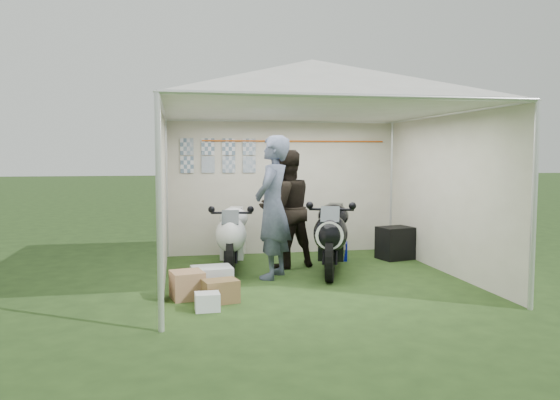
{
  "coord_description": "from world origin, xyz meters",
  "views": [
    {
      "loc": [
        -1.84,
        -7.29,
        1.71
      ],
      "look_at": [
        -0.38,
        0.35,
        1.07
      ],
      "focal_mm": 35.0,
      "sensor_mm": 36.0,
      "label": 1
    }
  ],
  "objects_px": {
    "person_dark_jacket": "(286,209)",
    "crate_2": "(207,302)",
    "paddock_stand": "(335,251)",
    "person_blue_jacket": "(273,207)",
    "crate_1": "(187,285)",
    "crate_0": "(212,280)",
    "canopy_tent": "(311,92)",
    "crate_3": "(220,291)",
    "motorcycle_white": "(233,235)",
    "motorcycle_black": "(332,233)",
    "equipment_box": "(395,243)"
  },
  "relations": [
    {
      "from": "canopy_tent",
      "to": "crate_3",
      "type": "relative_size",
      "value": 14.32
    },
    {
      "from": "crate_0",
      "to": "crate_3",
      "type": "height_order",
      "value": "crate_0"
    },
    {
      "from": "paddock_stand",
      "to": "crate_1",
      "type": "distance_m",
      "value": 3.14
    },
    {
      "from": "canopy_tent",
      "to": "motorcycle_black",
      "type": "xyz_separation_m",
      "value": [
        0.39,
        0.25,
        -2.0
      ]
    },
    {
      "from": "paddock_stand",
      "to": "crate_3",
      "type": "distance_m",
      "value": 3.03
    },
    {
      "from": "motorcycle_black",
      "to": "crate_3",
      "type": "xyz_separation_m",
      "value": [
        -1.74,
        -1.33,
        -0.44
      ]
    },
    {
      "from": "canopy_tent",
      "to": "crate_0",
      "type": "height_order",
      "value": "canopy_tent"
    },
    {
      "from": "crate_1",
      "to": "equipment_box",
      "type": "bearing_deg",
      "value": 28.76
    },
    {
      "from": "motorcycle_black",
      "to": "crate_3",
      "type": "bearing_deg",
      "value": -123.11
    },
    {
      "from": "paddock_stand",
      "to": "person_dark_jacket",
      "type": "height_order",
      "value": "person_dark_jacket"
    },
    {
      "from": "crate_3",
      "to": "crate_1",
      "type": "bearing_deg",
      "value": 147.0
    },
    {
      "from": "equipment_box",
      "to": "crate_0",
      "type": "height_order",
      "value": "equipment_box"
    },
    {
      "from": "person_dark_jacket",
      "to": "crate_2",
      "type": "xyz_separation_m",
      "value": [
        -1.32,
        -2.15,
        -0.8
      ]
    },
    {
      "from": "person_dark_jacket",
      "to": "person_blue_jacket",
      "type": "xyz_separation_m",
      "value": [
        -0.33,
        -0.68,
        0.1
      ]
    },
    {
      "from": "crate_1",
      "to": "motorcycle_black",
      "type": "bearing_deg",
      "value": 27.25
    },
    {
      "from": "crate_0",
      "to": "equipment_box",
      "type": "bearing_deg",
      "value": 28.08
    },
    {
      "from": "crate_3",
      "to": "paddock_stand",
      "type": "bearing_deg",
      "value": 47.33
    },
    {
      "from": "paddock_stand",
      "to": "crate_1",
      "type": "height_order",
      "value": "crate_1"
    },
    {
      "from": "equipment_box",
      "to": "crate_0",
      "type": "relative_size",
      "value": 1.08
    },
    {
      "from": "crate_0",
      "to": "person_dark_jacket",
      "type": "bearing_deg",
      "value": 48.3
    },
    {
      "from": "person_blue_jacket",
      "to": "equipment_box",
      "type": "relative_size",
      "value": 3.72
    },
    {
      "from": "paddock_stand",
      "to": "crate_0",
      "type": "relative_size",
      "value": 0.79
    },
    {
      "from": "person_dark_jacket",
      "to": "crate_3",
      "type": "bearing_deg",
      "value": 41.44
    },
    {
      "from": "motorcycle_white",
      "to": "paddock_stand",
      "type": "xyz_separation_m",
      "value": [
        1.72,
        0.48,
        -0.39
      ]
    },
    {
      "from": "crate_2",
      "to": "person_dark_jacket",
      "type": "bearing_deg",
      "value": 58.38
    },
    {
      "from": "crate_0",
      "to": "crate_2",
      "type": "distance_m",
      "value": 0.79
    },
    {
      "from": "motorcycle_black",
      "to": "person_blue_jacket",
      "type": "relative_size",
      "value": 1.01
    },
    {
      "from": "paddock_stand",
      "to": "crate_3",
      "type": "bearing_deg",
      "value": -132.67
    },
    {
      "from": "crate_1",
      "to": "crate_2",
      "type": "bearing_deg",
      "value": -69.85
    },
    {
      "from": "motorcycle_black",
      "to": "person_blue_jacket",
      "type": "height_order",
      "value": "person_blue_jacket"
    },
    {
      "from": "canopy_tent",
      "to": "person_blue_jacket",
      "type": "relative_size",
      "value": 2.86
    },
    {
      "from": "paddock_stand",
      "to": "person_blue_jacket",
      "type": "xyz_separation_m",
      "value": [
        -1.23,
        -1.08,
        0.84
      ]
    },
    {
      "from": "motorcycle_black",
      "to": "paddock_stand",
      "type": "relative_size",
      "value": 5.16
    },
    {
      "from": "canopy_tent",
      "to": "crate_0",
      "type": "distance_m",
      "value": 2.87
    },
    {
      "from": "crate_1",
      "to": "crate_3",
      "type": "xyz_separation_m",
      "value": [
        0.38,
        -0.24,
        -0.03
      ]
    },
    {
      "from": "paddock_stand",
      "to": "equipment_box",
      "type": "bearing_deg",
      "value": -5.95
    },
    {
      "from": "crate_0",
      "to": "canopy_tent",
      "type": "bearing_deg",
      "value": 23.61
    },
    {
      "from": "motorcycle_black",
      "to": "person_dark_jacket",
      "type": "relative_size",
      "value": 1.12
    },
    {
      "from": "motorcycle_white",
      "to": "motorcycle_black",
      "type": "bearing_deg",
      "value": -6.74
    },
    {
      "from": "motorcycle_white",
      "to": "person_blue_jacket",
      "type": "bearing_deg",
      "value": -40.92
    },
    {
      "from": "crate_1",
      "to": "person_blue_jacket",
      "type": "bearing_deg",
      "value": 37.01
    },
    {
      "from": "paddock_stand",
      "to": "crate_1",
      "type": "relative_size",
      "value": 1.07
    },
    {
      "from": "canopy_tent",
      "to": "person_blue_jacket",
      "type": "xyz_separation_m",
      "value": [
        -0.53,
        0.07,
        -1.59
      ]
    },
    {
      "from": "equipment_box",
      "to": "canopy_tent",
      "type": "bearing_deg",
      "value": -148.45
    },
    {
      "from": "crate_1",
      "to": "canopy_tent",
      "type": "bearing_deg",
      "value": 25.85
    },
    {
      "from": "person_dark_jacket",
      "to": "crate_3",
      "type": "height_order",
      "value": "person_dark_jacket"
    },
    {
      "from": "canopy_tent",
      "to": "paddock_stand",
      "type": "distance_m",
      "value": 2.78
    },
    {
      "from": "motorcycle_white",
      "to": "paddock_stand",
      "type": "distance_m",
      "value": 1.83
    },
    {
      "from": "equipment_box",
      "to": "motorcycle_white",
      "type": "bearing_deg",
      "value": -172.02
    },
    {
      "from": "person_blue_jacket",
      "to": "equipment_box",
      "type": "distance_m",
      "value": 2.54
    }
  ]
}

